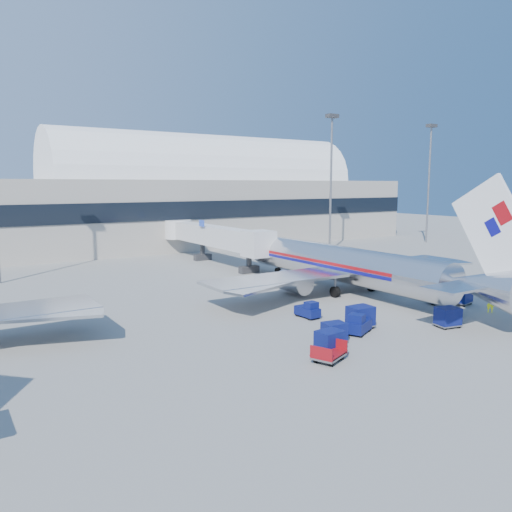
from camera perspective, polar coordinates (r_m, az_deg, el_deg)
ground at (r=43.64m, az=4.83°, el=-6.77°), size 260.00×260.00×0.00m
terminal at (r=90.11m, az=-25.25°, el=5.03°), size 170.00×28.15×21.00m
airliner_main at (r=52.79m, az=10.45°, el=-1.01°), size 32.00×37.26×12.07m
jetbridge_near at (r=72.67m, az=-5.37°, el=2.37°), size 4.40×27.50×6.25m
mast_east at (r=84.52m, az=8.60°, el=10.49°), size 2.00×1.20×22.60m
mast_far_east at (r=102.80m, az=19.23°, el=9.70°), size 2.00×1.20×22.60m
barrier_near at (r=57.37m, az=17.94°, el=-3.06°), size 3.00×0.55×0.90m
barrier_mid at (r=59.93m, az=19.93°, el=-2.69°), size 3.00×0.55×0.90m
barrier_far at (r=62.57m, az=21.76°, el=-2.34°), size 3.00×0.55×0.90m
tug_lead at (r=38.90m, az=11.63°, el=-7.64°), size 2.77×2.19×1.62m
tug_right at (r=50.41m, az=20.24°, el=-4.37°), size 2.71×2.23×1.58m
tug_left at (r=42.77m, az=5.96°, el=-6.17°), size 1.21×2.28×1.46m
cart_train_a at (r=40.30m, az=11.85°, el=-6.79°), size 2.07×1.62×1.77m
cart_train_b at (r=36.48m, az=8.92°, el=-8.56°), size 1.84×1.51×1.47m
cart_train_c at (r=34.09m, az=8.41°, el=-9.64°), size 1.92×1.53×1.59m
cart_solo_near at (r=42.55m, az=21.07°, el=-6.49°), size 2.08×1.75×1.60m
cart_solo_far at (r=50.99m, az=22.47°, el=-4.15°), size 2.13×1.76×1.68m
cart_open_red at (r=32.85m, az=8.32°, el=-11.10°), size 2.69×2.33×0.61m
ramp_worker at (r=48.86m, az=25.21°, el=-4.86°), size 0.73×0.75×1.73m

